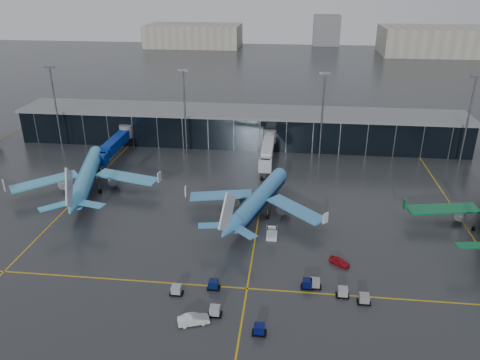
# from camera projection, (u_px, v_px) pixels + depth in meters

# --- Properties ---
(ground) EXTENTS (600.00, 600.00, 0.00)m
(ground) POSITION_uv_depth(u_px,v_px,m) (206.00, 241.00, 96.06)
(ground) COLOR #282B2D
(ground) RESTS_ON ground
(terminal_pier) EXTENTS (142.00, 17.00, 10.70)m
(terminal_pier) POSITION_uv_depth(u_px,v_px,m) (240.00, 126.00, 150.27)
(terminal_pier) COLOR black
(terminal_pier) RESTS_ON ground
(jet_bridges) EXTENTS (94.00, 27.50, 7.20)m
(jet_bridges) POSITION_uv_depth(u_px,v_px,m) (114.00, 144.00, 136.95)
(jet_bridges) COLOR #595B60
(jet_bridges) RESTS_ON ground
(flood_masts) EXTENTS (203.00, 0.50, 25.50)m
(flood_masts) POSITION_uv_depth(u_px,v_px,m) (252.00, 111.00, 135.46)
(flood_masts) COLOR #595B60
(flood_masts) RESTS_ON ground
(distant_hangars) EXTENTS (260.00, 71.00, 22.00)m
(distant_hangars) POSITION_uv_depth(u_px,v_px,m) (343.00, 38.00, 333.00)
(distant_hangars) COLOR #B2AD99
(distant_hangars) RESTS_ON ground
(taxi_lines) EXTENTS (220.00, 120.00, 0.02)m
(taxi_lines) POSITION_uv_depth(u_px,v_px,m) (258.00, 219.00, 104.67)
(taxi_lines) COLOR gold
(taxi_lines) RESTS_ON ground
(airliner_arkefly) EXTENTS (47.23, 51.01, 13.21)m
(airliner_arkefly) POSITION_uv_depth(u_px,v_px,m) (86.00, 166.00, 115.96)
(airliner_arkefly) COLOR #42AADA
(airliner_arkefly) RESTS_ON ground
(airliner_klm_near) EXTENTS (43.95, 47.14, 11.97)m
(airliner_klm_near) POSITION_uv_depth(u_px,v_px,m) (260.00, 189.00, 105.06)
(airliner_klm_near) COLOR #4191D5
(airliner_klm_near) RESTS_ON ground
(baggage_carts) EXTENTS (33.72, 14.11, 1.70)m
(baggage_carts) POSITION_uv_depth(u_px,v_px,m) (274.00, 296.00, 78.16)
(baggage_carts) COLOR black
(baggage_carts) RESTS_ON ground
(mobile_airstair) EXTENTS (2.21, 3.20, 3.45)m
(mobile_airstair) POSITION_uv_depth(u_px,v_px,m) (272.00, 234.00, 96.92)
(mobile_airstair) COLOR white
(mobile_airstair) RESTS_ON ground
(service_van_red) EXTENTS (4.22, 3.77, 1.39)m
(service_van_red) POSITION_uv_depth(u_px,v_px,m) (339.00, 261.00, 87.81)
(service_van_red) COLOR #AC0D18
(service_van_red) RESTS_ON ground
(service_van_white) EXTENTS (5.24, 3.27, 1.63)m
(service_van_white) POSITION_uv_depth(u_px,v_px,m) (194.00, 319.00, 72.86)
(service_van_white) COLOR silver
(service_van_white) RESTS_ON ground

